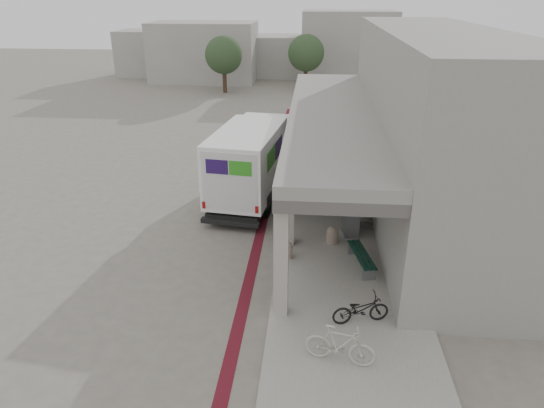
# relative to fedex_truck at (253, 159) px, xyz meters

# --- Properties ---
(ground) EXTENTS (120.00, 120.00, 0.00)m
(ground) POSITION_rel_fedex_truck_xyz_m (-0.30, -5.02, -1.69)
(ground) COLOR #6C655C
(ground) RESTS_ON ground
(bike_lane_stripe) EXTENTS (0.35, 40.00, 0.01)m
(bike_lane_stripe) POSITION_rel_fedex_truck_xyz_m (0.70, -3.02, -1.68)
(bike_lane_stripe) COLOR #59111C
(bike_lane_stripe) RESTS_ON ground
(sidewalk) EXTENTS (4.40, 28.00, 0.12)m
(sidewalk) POSITION_rel_fedex_truck_xyz_m (3.70, -5.02, -1.63)
(sidewalk) COLOR gray
(sidewalk) RESTS_ON ground
(transit_building) EXTENTS (7.60, 17.00, 7.00)m
(transit_building) POSITION_rel_fedex_truck_xyz_m (6.53, -0.52, 1.72)
(transit_building) COLOR gray
(transit_building) RESTS_ON ground
(distant_backdrop) EXTENTS (28.00, 10.00, 6.50)m
(distant_backdrop) POSITION_rel_fedex_truck_xyz_m (-3.15, 30.86, 1.02)
(distant_backdrop) COLOR gray
(distant_backdrop) RESTS_ON ground
(tree_left) EXTENTS (3.20, 3.20, 4.80)m
(tree_left) POSITION_rel_fedex_truck_xyz_m (-5.30, 22.98, 1.50)
(tree_left) COLOR #38281C
(tree_left) RESTS_ON ground
(tree_mid) EXTENTS (3.20, 3.20, 4.80)m
(tree_mid) POSITION_rel_fedex_truck_xyz_m (1.70, 24.98, 1.50)
(tree_mid) COLOR #38281C
(tree_mid) RESTS_ON ground
(tree_right) EXTENTS (3.20, 3.20, 4.80)m
(tree_right) POSITION_rel_fedex_truck_xyz_m (9.70, 23.98, 1.50)
(tree_right) COLOR #38281C
(tree_right) RESTS_ON ground
(fedex_truck) EXTENTS (3.19, 7.64, 3.16)m
(fedex_truck) POSITION_rel_fedex_truck_xyz_m (0.00, 0.00, 0.00)
(fedex_truck) COLOR black
(fedex_truck) RESTS_ON ground
(bench) EXTENTS (0.82, 1.98, 0.45)m
(bench) POSITION_rel_fedex_truck_xyz_m (4.21, -5.88, -1.24)
(bench) COLOR slate
(bench) RESTS_ON sidewalk
(bollard_near) EXTENTS (0.42, 0.42, 0.62)m
(bollard_near) POSITION_rel_fedex_truck_xyz_m (3.32, -4.35, -1.25)
(bollard_near) COLOR gray
(bollard_near) RESTS_ON sidewalk
(bollard_far) EXTENTS (0.38, 0.38, 0.57)m
(bollard_far) POSITION_rel_fedex_truck_xyz_m (1.80, -5.50, -1.28)
(bollard_far) COLOR gray
(bollard_far) RESTS_ON sidewalk
(utility_cabinet) EXTENTS (0.60, 0.74, 1.13)m
(utility_cabinet) POSITION_rel_fedex_truck_xyz_m (4.00, -3.67, -1.00)
(utility_cabinet) COLOR slate
(utility_cabinet) RESTS_ON sidewalk
(bicycle_black) EXTENTS (1.64, 0.92, 0.82)m
(bicycle_black) POSITION_rel_fedex_truck_xyz_m (3.95, -8.79, -1.16)
(bicycle_black) COLOR black
(bicycle_black) RESTS_ON sidewalk
(bicycle_cream) EXTENTS (1.77, 0.84, 1.03)m
(bicycle_cream) POSITION_rel_fedex_truck_xyz_m (3.33, -10.38, -1.05)
(bicycle_cream) COLOR #B9B4A2
(bicycle_cream) RESTS_ON sidewalk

